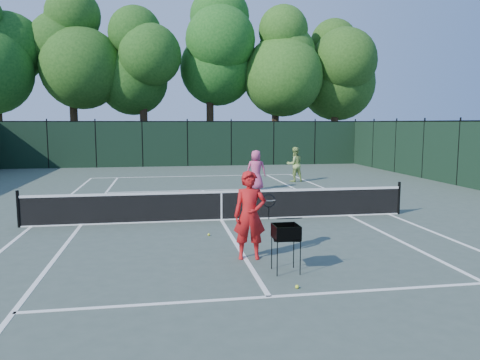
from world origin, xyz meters
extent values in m
plane|color=#404E44|center=(0.00, 0.00, 0.00)|extent=(90.00, 90.00, 0.00)
cube|color=white|center=(-5.49, 0.00, 0.00)|extent=(0.10, 23.77, 0.01)
cube|color=white|center=(5.49, 0.00, 0.00)|extent=(0.10, 23.77, 0.01)
cube|color=white|center=(-4.12, 0.00, 0.00)|extent=(0.10, 23.77, 0.01)
cube|color=white|center=(4.12, 0.00, 0.00)|extent=(0.10, 23.77, 0.01)
cube|color=white|center=(0.00, 11.88, 0.00)|extent=(10.97, 0.10, 0.01)
cube|color=white|center=(0.00, -6.40, 0.00)|extent=(8.23, 0.10, 0.01)
cube|color=white|center=(0.00, 6.40, 0.00)|extent=(8.23, 0.10, 0.01)
cube|color=white|center=(0.00, 0.00, 0.00)|extent=(0.10, 12.80, 0.01)
cube|color=black|center=(0.00, 0.00, 0.46)|extent=(11.60, 0.03, 0.85)
cube|color=white|center=(0.00, 0.00, 0.88)|extent=(11.60, 0.05, 0.07)
cube|color=white|center=(0.00, 0.00, 0.02)|extent=(11.60, 0.05, 0.04)
cube|color=white|center=(0.00, 0.00, 0.46)|extent=(0.05, 0.04, 0.91)
cylinder|color=black|center=(-5.80, 0.00, 0.53)|extent=(0.09, 0.09, 1.06)
cylinder|color=black|center=(5.80, 0.00, 0.53)|extent=(0.09, 0.09, 1.06)
cube|color=black|center=(0.00, 18.00, 1.50)|extent=(24.00, 0.05, 3.00)
cylinder|color=black|center=(-8.00, 22.00, 2.40)|extent=(0.56, 0.56, 4.80)
ellipsoid|color=#1A4213|center=(-8.00, 22.00, 8.71)|extent=(6.80, 6.80, 10.54)
cylinder|color=black|center=(-3.00, 21.80, 2.15)|extent=(0.56, 0.56, 4.30)
ellipsoid|color=#184413|center=(-3.00, 21.80, 7.75)|extent=(6.00, 6.00, 9.30)
cylinder|color=black|center=(2.00, 22.30, 2.50)|extent=(0.56, 0.56, 5.00)
ellipsoid|color=#154C16|center=(2.00, 22.30, 9.03)|extent=(7.00, 7.00, 10.85)
cylinder|color=black|center=(7.00, 21.60, 2.30)|extent=(0.56, 0.56, 4.60)
ellipsoid|color=#204E16|center=(7.00, 21.60, 8.16)|extent=(6.20, 6.20, 9.61)
cylinder|color=black|center=(12.00, 22.10, 2.20)|extent=(0.56, 0.56, 4.40)
ellipsoid|color=#1D4413|center=(12.00, 22.10, 7.74)|extent=(5.80, 5.80, 8.99)
imported|color=red|center=(0.10, -4.10, 0.96)|extent=(0.76, 0.55, 1.93)
cylinder|color=black|center=(0.59, -3.81, 0.95)|extent=(0.03, 0.03, 0.30)
torus|color=black|center=(0.59, -3.81, 1.22)|extent=(0.30, 0.10, 0.30)
imported|color=#C84679|center=(2.35, 6.24, 0.88)|extent=(0.96, 0.73, 1.76)
imported|color=#9BBD5E|center=(4.83, 8.71, 0.87)|extent=(0.94, 0.79, 1.74)
cylinder|color=black|center=(0.40, -5.37, 0.34)|extent=(0.02, 0.02, 0.68)
cylinder|color=black|center=(0.86, -5.37, 0.34)|extent=(0.02, 0.02, 0.68)
cylinder|color=black|center=(0.40, -4.91, 0.34)|extent=(0.02, 0.02, 0.68)
cylinder|color=black|center=(0.86, -4.91, 0.34)|extent=(0.02, 0.02, 0.68)
cube|color=black|center=(0.63, -5.14, 0.82)|extent=(0.58, 0.58, 0.28)
sphere|color=yellow|center=(0.63, -5.14, 0.73)|extent=(0.07, 0.07, 0.07)
sphere|color=yellow|center=(0.63, -5.14, 0.73)|extent=(0.07, 0.07, 0.07)
sphere|color=yellow|center=(0.63, -5.14, 0.73)|extent=(0.07, 0.07, 0.07)
sphere|color=yellow|center=(0.63, -5.14, 0.73)|extent=(0.07, 0.07, 0.07)
sphere|color=yellow|center=(0.63, -5.14, 0.73)|extent=(0.07, 0.07, 0.07)
sphere|color=yellow|center=(0.63, -5.14, 0.73)|extent=(0.07, 0.07, 0.07)
sphere|color=yellow|center=(0.63, -5.14, 0.73)|extent=(0.07, 0.07, 0.07)
sphere|color=yellow|center=(0.63, -5.14, 0.73)|extent=(0.07, 0.07, 0.07)
sphere|color=yellow|center=(0.63, -5.14, 0.73)|extent=(0.07, 0.07, 0.07)
sphere|color=yellow|center=(0.63, -5.14, 0.73)|extent=(0.07, 0.07, 0.07)
sphere|color=yellow|center=(0.63, -5.14, 0.73)|extent=(0.07, 0.07, 0.07)
sphere|color=yellow|center=(0.63, -5.14, 0.73)|extent=(0.07, 0.07, 0.07)
sphere|color=yellow|center=(0.63, -5.14, 0.73)|extent=(0.07, 0.07, 0.07)
sphere|color=yellow|center=(0.63, -5.14, 0.73)|extent=(0.07, 0.07, 0.07)
sphere|color=yellow|center=(0.63, -5.14, 0.73)|extent=(0.07, 0.07, 0.07)
sphere|color=yellow|center=(0.63, -5.14, 0.73)|extent=(0.07, 0.07, 0.07)
sphere|color=#DFF532|center=(0.59, -6.08, 0.03)|extent=(0.07, 0.07, 0.07)
sphere|color=#D8E92F|center=(-0.58, -1.91, 0.03)|extent=(0.07, 0.07, 0.07)
camera|label=1|loc=(-1.77, -13.89, 2.97)|focal=35.00mm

